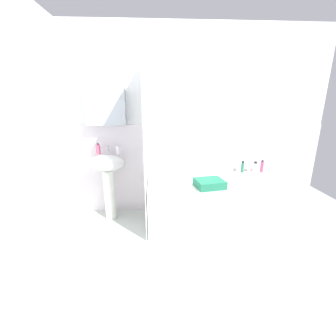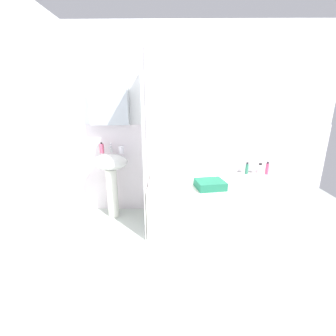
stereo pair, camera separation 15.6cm
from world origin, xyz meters
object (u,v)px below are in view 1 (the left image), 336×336
object	(u,v)px
bathtub	(214,202)
lotion_bottle	(243,167)
sink	(108,173)
toothbrush_cup	(118,150)
conditioner_bottle	(255,168)
soap_dispenser	(98,149)
towel_folded	(210,183)
shampoo_bottle	(262,167)

from	to	relation	value
bathtub	lotion_bottle	xyz separation A→B (m)	(0.45, 0.31, 0.36)
sink	toothbrush_cup	world-z (taller)	toothbrush_cup
bathtub	conditioner_bottle	xyz separation A→B (m)	(0.62, 0.29, 0.35)
sink	soap_dispenser	xyz separation A→B (m)	(-0.11, 0.06, 0.29)
toothbrush_cup	towel_folded	bearing A→B (deg)	-23.14
toothbrush_cup	shampoo_bottle	distance (m)	1.91
toothbrush_cup	towel_folded	distance (m)	1.19
towel_folded	conditioner_bottle	bearing A→B (deg)	34.22
soap_dispenser	toothbrush_cup	size ratio (longest dim) A/B	1.55
toothbrush_cup	lotion_bottle	xyz separation A→B (m)	(1.63, 0.07, -0.26)
conditioner_bottle	lotion_bottle	size ratio (longest dim) A/B	0.98
lotion_bottle	towel_folded	world-z (taller)	lotion_bottle
soap_dispenser	conditioner_bottle	xyz separation A→B (m)	(2.05, 0.04, -0.28)
soap_dispenser	conditioner_bottle	distance (m)	2.07
toothbrush_cup	conditioner_bottle	distance (m)	1.82
sink	lotion_bottle	xyz separation A→B (m)	(1.77, 0.12, 0.01)
conditioner_bottle	lotion_bottle	distance (m)	0.16
toothbrush_cup	shampoo_bottle	bearing A→B (deg)	1.59
sink	soap_dispenser	size ratio (longest dim) A/B	6.01
soap_dispenser	towel_folded	world-z (taller)	soap_dispenser
shampoo_bottle	conditioner_bottle	size ratio (longest dim) A/B	1.10
shampoo_bottle	conditioner_bottle	bearing A→B (deg)	-176.38
soap_dispenser	shampoo_bottle	size ratio (longest dim) A/B	0.83
bathtub	soap_dispenser	bearing A→B (deg)	170.07
sink	shampoo_bottle	bearing A→B (deg)	2.99
sink	toothbrush_cup	size ratio (longest dim) A/B	9.30
soap_dispenser	bathtub	bearing A→B (deg)	-9.93
soap_dispenser	towel_folded	distance (m)	1.43
sink	soap_dispenser	world-z (taller)	soap_dispenser
sink	shampoo_bottle	world-z (taller)	sink
conditioner_bottle	towel_folded	world-z (taller)	conditioner_bottle
sink	towel_folded	xyz separation A→B (m)	(1.20, -0.40, -0.02)
conditioner_bottle	towel_folded	distance (m)	0.89
toothbrush_cup	shampoo_bottle	world-z (taller)	toothbrush_cup
conditioner_bottle	lotion_bottle	bearing A→B (deg)	171.86
conditioner_bottle	towel_folded	xyz separation A→B (m)	(-0.74, -0.50, -0.03)
sink	lotion_bottle	world-z (taller)	sink
soap_dispenser	lotion_bottle	size ratio (longest dim) A/B	0.90
shampoo_bottle	towel_folded	bearing A→B (deg)	-148.65
conditioner_bottle	lotion_bottle	world-z (taller)	lotion_bottle
bathtub	towel_folded	bearing A→B (deg)	-119.02
bathtub	shampoo_bottle	world-z (taller)	shampoo_bottle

